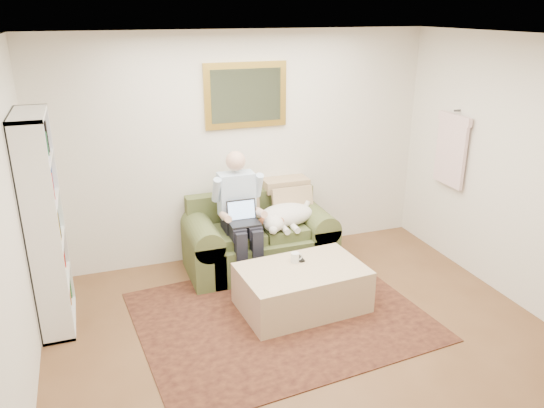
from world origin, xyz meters
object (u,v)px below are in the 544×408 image
ottoman (302,288)px  coffee_mug (295,258)px  laptop (243,217)px  seated_man (241,218)px  bookshelf (45,224)px  sofa (259,244)px  sleeping_dog (286,215)px

ottoman → coffee_mug: 0.31m
laptop → ottoman: size_ratio=0.27×
laptop → coffee_mug: bearing=-61.9°
laptop → coffee_mug: laptop is taller
seated_man → bookshelf: bookshelf is taller
sofa → sleeping_dog: sofa is taller
sofa → bookshelf: size_ratio=0.82×
ottoman → coffee_mug: coffee_mug is taller
bookshelf → ottoman: bearing=-13.6°
sofa → seated_man: bearing=-148.5°
sleeping_dog → coffee_mug: (-0.20, -0.77, -0.14)m
sofa → coffee_mug: (0.09, -0.85, 0.20)m
sleeping_dog → ottoman: sleeping_dog is taller
seated_man → sleeping_dog: seated_man is taller
seated_man → laptop: bearing=-90.0°
sofa → laptop: laptop is taller
sleeping_dog → seated_man: bearing=-172.9°
sleeping_dog → ottoman: size_ratio=0.56×
sofa → bookshelf: (-2.15, -0.45, 0.72)m
seated_man → ottoman: seated_man is taller
ottoman → bookshelf: 2.46m
sofa → ottoman: 1.01m
coffee_mug → laptop: bearing=118.1°
sleeping_dog → bookshelf: size_ratio=0.34×
sleeping_dog → coffee_mug: 0.81m
seated_man → sofa: bearing=31.5°
bookshelf → coffee_mug: bearing=-10.2°
sleeping_dog → bookshelf: bookshelf is taller
ottoman → seated_man: bearing=113.1°
ottoman → bookshelf: bookshelf is taller
seated_man → ottoman: (0.36, -0.85, -0.47)m
ottoman → bookshelf: (-2.27, 0.55, 0.78)m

